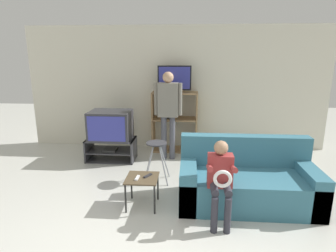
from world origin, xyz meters
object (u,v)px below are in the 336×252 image
object	(u,v)px
remote_control_white	(137,178)
folding_stool	(157,150)
couch	(246,182)
person_standing_adult	(168,107)
television_main	(111,125)
remote_control_black	(148,176)
television_flat	(174,80)
snack_table	(142,181)
tv_stand	(111,149)
person_seated_child	(220,176)
media_shelf	(175,121)

from	to	relation	value
remote_control_white	folding_stool	bearing A→B (deg)	84.48
couch	person_standing_adult	bearing A→B (deg)	126.72
television_main	remote_control_black	bearing A→B (deg)	-59.90
remote_control_black	person_standing_adult	size ratio (longest dim) A/B	0.08
television_flat	snack_table	distance (m)	2.61
tv_stand	television_flat	distance (m)	1.88
person_seated_child	person_standing_adult	bearing A→B (deg)	110.28
folding_stool	couch	distance (m)	1.45
tv_stand	person_standing_adult	size ratio (longest dim) A/B	0.54
television_main	tv_stand	bearing A→B (deg)	-140.19
media_shelf	remote_control_white	world-z (taller)	media_shelf
television_main	media_shelf	distance (m)	1.36
television_flat	tv_stand	bearing A→B (deg)	-151.54
remote_control_black	person_standing_adult	bearing A→B (deg)	118.79
television_main	remote_control_black	size ratio (longest dim) A/B	5.39
television_flat	couch	world-z (taller)	television_flat
snack_table	person_standing_adult	distance (m)	1.96
television_flat	person_standing_adult	size ratio (longest dim) A/B	0.40
tv_stand	television_main	distance (m)	0.49
snack_table	couch	bearing A→B (deg)	8.69
remote_control_black	person_standing_adult	world-z (taller)	person_standing_adult
television_flat	snack_table	xyz separation A→B (m)	(-0.30, -2.32, -1.15)
tv_stand	television_flat	size ratio (longest dim) A/B	1.36
television_main	remote_control_black	xyz separation A→B (m)	(0.96, -1.65, -0.27)
television_flat	couch	xyz separation A→B (m)	(1.12, -2.11, -1.22)
television_main	television_flat	size ratio (longest dim) A/B	1.14
television_flat	remote_control_black	size ratio (longest dim) A/B	4.73
remote_control_black	snack_table	bearing A→B (deg)	-118.75
person_seated_child	couch	bearing A→B (deg)	50.82
tv_stand	remote_control_black	xyz separation A→B (m)	(0.96, -1.64, 0.22)
television_main	person_seated_child	size ratio (longest dim) A/B	0.76
television_flat	remote_control_white	bearing A→B (deg)	-98.49
media_shelf	person_seated_child	bearing A→B (deg)	-75.39
snack_table	couch	distance (m)	1.43
snack_table	person_seated_child	xyz separation A→B (m)	(0.99, -0.30, 0.24)
media_shelf	remote_control_black	distance (m)	2.32
snack_table	media_shelf	bearing A→B (deg)	82.56
remote_control_black	person_seated_child	world-z (taller)	person_seated_child
remote_control_black	tv_stand	bearing A→B (deg)	153.49
remote_control_white	person_seated_child	world-z (taller)	person_seated_child
media_shelf	television_flat	xyz separation A→B (m)	(-0.01, -0.01, 0.87)
snack_table	couch	xyz separation A→B (m)	(1.41, 0.22, -0.06)
television_main	remote_control_white	size ratio (longest dim) A/B	5.39
remote_control_white	person_seated_child	xyz separation A→B (m)	(1.05, -0.26, 0.18)
media_shelf	folding_stool	bearing A→B (deg)	-97.51
folding_stool	snack_table	bearing A→B (deg)	-97.31
television_main	folding_stool	world-z (taller)	television_main
television_main	folding_stool	distance (m)	1.34
television_flat	folding_stool	distance (m)	1.83
couch	television_main	bearing A→B (deg)	147.34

